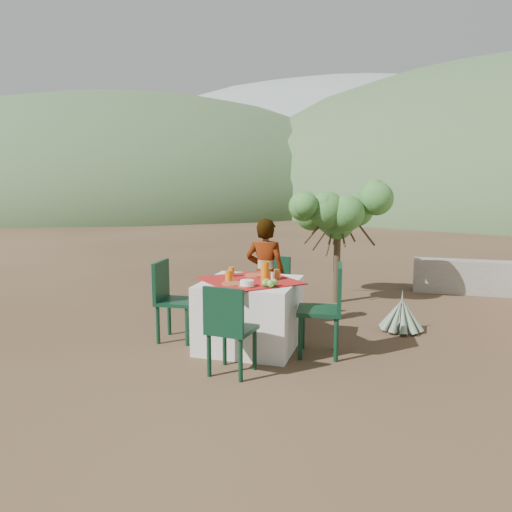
# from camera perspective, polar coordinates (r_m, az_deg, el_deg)

# --- Properties ---
(ground) EXTENTS (160.00, 160.00, 0.00)m
(ground) POSITION_cam_1_polar(r_m,az_deg,el_deg) (5.98, -4.61, -9.42)
(ground) COLOR #342017
(ground) RESTS_ON ground
(table) EXTENTS (1.30, 1.30, 0.76)m
(table) POSITION_cam_1_polar(r_m,az_deg,el_deg) (5.60, -0.69, -6.60)
(table) COLOR white
(table) RESTS_ON ground
(chair_far) EXTENTS (0.46, 0.46, 0.85)m
(chair_far) POSITION_cam_1_polar(r_m,az_deg,el_deg) (6.65, 1.99, -3.34)
(chair_far) COLOR black
(chair_far) RESTS_ON ground
(chair_near) EXTENTS (0.45, 0.45, 0.88)m
(chair_near) POSITION_cam_1_polar(r_m,az_deg,el_deg) (4.76, -3.16, -8.01)
(chair_near) COLOR black
(chair_near) RESTS_ON ground
(chair_left) EXTENTS (0.46, 0.46, 0.93)m
(chair_left) POSITION_cam_1_polar(r_m,az_deg,el_deg) (5.89, -9.73, -4.58)
(chair_left) COLOR black
(chair_left) RESTS_ON ground
(chair_right) EXTENTS (0.50, 0.50, 0.98)m
(chair_right) POSITION_cam_1_polar(r_m,az_deg,el_deg) (5.34, 8.16, -5.61)
(chair_right) COLOR black
(chair_right) RESTS_ON ground
(person) EXTENTS (0.53, 0.37, 1.39)m
(person) POSITION_cam_1_polar(r_m,az_deg,el_deg) (6.22, 1.09, -2.07)
(person) COLOR #8C6651
(person) RESTS_ON ground
(shrub_tree) EXTENTS (1.38, 1.35, 1.62)m
(shrub_tree) POSITION_cam_1_polar(r_m,az_deg,el_deg) (7.63, 9.76, 4.23)
(shrub_tree) COLOR #4D3C26
(shrub_tree) RESTS_ON ground
(agave) EXTENTS (0.55, 0.55, 0.58)m
(agave) POSITION_cam_1_polar(r_m,az_deg,el_deg) (6.47, 16.30, -6.54)
(agave) COLOR slate
(agave) RESTS_ON ground
(stone_wall) EXTENTS (2.60, 0.35, 0.55)m
(stone_wall) POSITION_cam_1_polar(r_m,az_deg,el_deg) (9.00, 25.88, -2.32)
(stone_wall) COLOR gray
(stone_wall) RESTS_ON ground
(hill_near_left) EXTENTS (40.00, 40.00, 16.00)m
(hill_near_left) POSITION_cam_1_polar(r_m,az_deg,el_deg) (40.64, -13.59, 5.82)
(hill_near_left) COLOR #3D5A32
(hill_near_left) RESTS_ON ground
(hill_far_center) EXTENTS (60.00, 60.00, 24.00)m
(hill_far_center) POSITION_cam_1_polar(r_m,az_deg,el_deg) (57.66, 10.08, 6.70)
(hill_far_center) COLOR slate
(hill_far_center) RESTS_ON ground
(plate_far) EXTENTS (0.24, 0.24, 0.01)m
(plate_far) POSITION_cam_1_polar(r_m,az_deg,el_deg) (5.76, -0.07, -2.19)
(plate_far) COLOR brown
(plate_far) RESTS_ON table
(plate_near) EXTENTS (0.25, 0.25, 0.01)m
(plate_near) POSITION_cam_1_polar(r_m,az_deg,el_deg) (5.30, -2.62, -3.15)
(plate_near) COLOR brown
(plate_near) RESTS_ON table
(glass_far) EXTENTS (0.07, 0.07, 0.11)m
(glass_far) POSITION_cam_1_polar(r_m,az_deg,el_deg) (5.72, -2.81, -1.80)
(glass_far) COLOR orange
(glass_far) RESTS_ON table
(glass_near) EXTENTS (0.08, 0.08, 0.12)m
(glass_near) POSITION_cam_1_polar(r_m,az_deg,el_deg) (5.41, -3.15, -2.33)
(glass_near) COLOR orange
(glass_near) RESTS_ON table
(juice_pitcher) EXTENTS (0.09, 0.09, 0.21)m
(juice_pitcher) POSITION_cam_1_polar(r_m,az_deg,el_deg) (5.47, 1.05, -1.75)
(juice_pitcher) COLOR orange
(juice_pitcher) RESTS_ON table
(bowl_plate) EXTENTS (0.19, 0.19, 0.01)m
(bowl_plate) POSITION_cam_1_polar(r_m,az_deg,el_deg) (5.19, -1.04, -3.42)
(bowl_plate) COLOR brown
(bowl_plate) RESTS_ON table
(white_bowl) EXTENTS (0.14, 0.14, 0.05)m
(white_bowl) POSITION_cam_1_polar(r_m,az_deg,el_deg) (5.18, -1.04, -3.07)
(white_bowl) COLOR white
(white_bowl) RESTS_ON bowl_plate
(jar_left) EXTENTS (0.05, 0.05, 0.09)m
(jar_left) POSITION_cam_1_polar(r_m,az_deg,el_deg) (5.56, 2.54, -2.22)
(jar_left) COLOR #BB6821
(jar_left) RESTS_ON table
(jar_right) EXTENTS (0.06, 0.06, 0.10)m
(jar_right) POSITION_cam_1_polar(r_m,az_deg,el_deg) (5.62, 2.38, -2.04)
(jar_right) COLOR #BB6821
(jar_right) RESTS_ON table
(napkin_holder) EXTENTS (0.08, 0.07, 0.09)m
(napkin_holder) POSITION_cam_1_polar(r_m,az_deg,el_deg) (5.50, 1.69, -2.30)
(napkin_holder) COLOR white
(napkin_holder) RESTS_ON table
(fruit_cluster) EXTENTS (0.16, 0.15, 0.08)m
(fruit_cluster) POSITION_cam_1_polar(r_m,az_deg,el_deg) (5.17, 1.50, -3.08)
(fruit_cluster) COLOR #679D39
(fruit_cluster) RESTS_ON table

